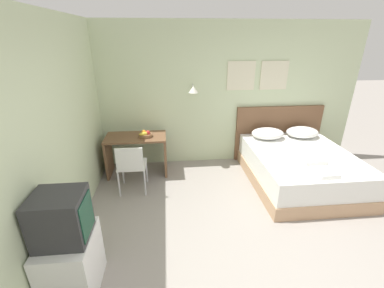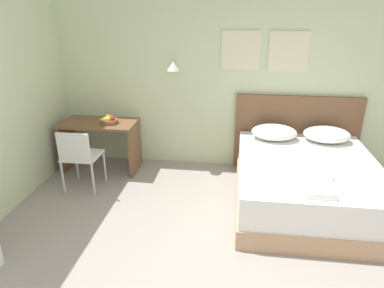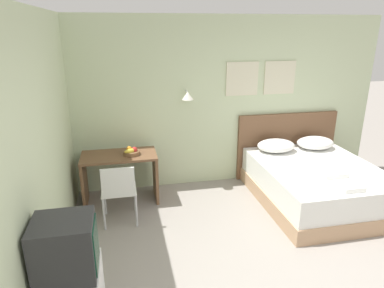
% 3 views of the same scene
% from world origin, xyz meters
% --- Properties ---
extents(wall_back, '(5.33, 0.31, 2.65)m').
position_xyz_m(wall_back, '(0.01, 2.75, 1.33)').
color(wall_back, beige).
rests_on(wall_back, ground_plane).
extents(bed, '(1.63, 1.96, 0.58)m').
position_xyz_m(bed, '(1.20, 1.68, 0.29)').
color(bed, tan).
rests_on(bed, ground_plane).
extents(headboard, '(1.75, 0.06, 1.11)m').
position_xyz_m(headboard, '(1.20, 2.69, 0.55)').
color(headboard, brown).
rests_on(headboard, ground_plane).
extents(pillow_left, '(0.61, 0.46, 0.19)m').
position_xyz_m(pillow_left, '(0.85, 2.38, 0.67)').
color(pillow_left, white).
rests_on(pillow_left, bed).
extents(pillow_right, '(0.61, 0.46, 0.19)m').
position_xyz_m(pillow_right, '(1.54, 2.38, 0.67)').
color(pillow_right, white).
rests_on(pillow_right, bed).
extents(folded_towel_near_foot, '(0.33, 0.34, 0.06)m').
position_xyz_m(folded_towel_near_foot, '(1.19, 1.39, 0.61)').
color(folded_towel_near_foot, white).
rests_on(folded_towel_near_foot, bed).
extents(folded_towel_mid_bed, '(0.28, 0.26, 0.06)m').
position_xyz_m(folded_towel_mid_bed, '(1.16, 0.94, 0.61)').
color(folded_towel_mid_bed, white).
rests_on(folded_towel_mid_bed, bed).
extents(desk, '(1.07, 0.56, 0.73)m').
position_xyz_m(desk, '(-1.61, 2.32, 0.50)').
color(desk, brown).
rests_on(desk, ground_plane).
extents(desk_chair, '(0.44, 0.44, 0.84)m').
position_xyz_m(desk_chair, '(-1.63, 1.67, 0.51)').
color(desk_chair, white).
rests_on(desk_chair, ground_plane).
extents(fruit_bowl, '(0.24, 0.24, 0.12)m').
position_xyz_m(fruit_bowl, '(-1.43, 2.28, 0.78)').
color(fruit_bowl, brown).
rests_on(fruit_bowl, desk).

